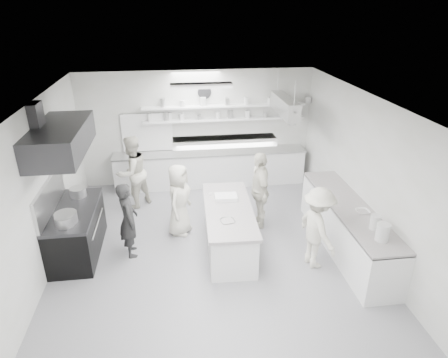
{
  "coord_description": "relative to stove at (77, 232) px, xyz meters",
  "views": [
    {
      "loc": [
        -0.63,
        -6.45,
        4.55
      ],
      "look_at": [
        0.32,
        0.6,
        1.32
      ],
      "focal_mm": 31.5,
      "sensor_mm": 36.0,
      "label": 1
    }
  ],
  "objects": [
    {
      "name": "floor",
      "position": [
        2.6,
        -0.4,
        -0.46
      ],
      "size": [
        6.0,
        7.0,
        0.02
      ],
      "primitive_type": "cube",
      "color": "gray",
      "rests_on": "ground"
    },
    {
      "name": "ceiling",
      "position": [
        2.6,
        -0.4,
        2.56
      ],
      "size": [
        6.0,
        7.0,
        0.02
      ],
      "primitive_type": "cube",
      "color": "white",
      "rests_on": "wall_back"
    },
    {
      "name": "wall_back",
      "position": [
        2.6,
        3.1,
        1.05
      ],
      "size": [
        6.0,
        0.04,
        3.0
      ],
      "primitive_type": "cube",
      "color": "silver",
      "rests_on": "floor"
    },
    {
      "name": "wall_front",
      "position": [
        2.6,
        -3.9,
        1.05
      ],
      "size": [
        6.0,
        0.04,
        3.0
      ],
      "primitive_type": "cube",
      "color": "silver",
      "rests_on": "floor"
    },
    {
      "name": "wall_left",
      "position": [
        -0.4,
        -0.4,
        1.05
      ],
      "size": [
        0.04,
        7.0,
        3.0
      ],
      "primitive_type": "cube",
      "color": "silver",
      "rests_on": "floor"
    },
    {
      "name": "wall_right",
      "position": [
        5.6,
        -0.4,
        1.05
      ],
      "size": [
        0.04,
        7.0,
        3.0
      ],
      "primitive_type": "cube",
      "color": "silver",
      "rests_on": "floor"
    },
    {
      "name": "stove",
      "position": [
        0.0,
        0.0,
        0.0
      ],
      "size": [
        0.8,
        1.8,
        0.9
      ],
      "primitive_type": "cube",
      "color": "black",
      "rests_on": "floor"
    },
    {
      "name": "exhaust_hood",
      "position": [
        0.0,
        -0.0,
        1.9
      ],
      "size": [
        0.85,
        2.0,
        0.5
      ],
      "primitive_type": "cube",
      "color": "#2C2C2F",
      "rests_on": "wall_left"
    },
    {
      "name": "back_counter",
      "position": [
        2.9,
        2.8,
        0.01
      ],
      "size": [
        5.0,
        0.6,
        0.92
      ],
      "primitive_type": "cube",
      "color": "white",
      "rests_on": "floor"
    },
    {
      "name": "shelf_lower",
      "position": [
        3.3,
        2.97,
        1.3
      ],
      "size": [
        4.2,
        0.26,
        0.04
      ],
      "primitive_type": "cube",
      "color": "white",
      "rests_on": "wall_back"
    },
    {
      "name": "shelf_upper",
      "position": [
        3.3,
        2.97,
        1.65
      ],
      "size": [
        4.2,
        0.26,
        0.04
      ],
      "primitive_type": "cube",
      "color": "white",
      "rests_on": "wall_back"
    },
    {
      "name": "pass_through_window",
      "position": [
        1.3,
        3.08,
        1.0
      ],
      "size": [
        1.3,
        0.04,
        1.0
      ],
      "primitive_type": "cube",
      "color": "black",
      "rests_on": "wall_back"
    },
    {
      "name": "wall_clock",
      "position": [
        2.8,
        3.06,
        2.0
      ],
      "size": [
        0.32,
        0.05,
        0.32
      ],
      "primitive_type": "cylinder",
      "rotation": [
        1.57,
        0.0,
        0.0
      ],
      "color": "silver",
      "rests_on": "wall_back"
    },
    {
      "name": "right_counter",
      "position": [
        5.25,
        -0.6,
        0.02
      ],
      "size": [
        0.74,
        3.3,
        0.94
      ],
      "primitive_type": "cube",
      "color": "white",
      "rests_on": "floor"
    },
    {
      "name": "pot_rack",
      "position": [
        4.6,
        2.0,
        1.85
      ],
      "size": [
        0.3,
        1.6,
        0.4
      ],
      "primitive_type": "cube",
      "color": "#B5B5B5",
      "rests_on": "ceiling"
    },
    {
      "name": "light_fixture_front",
      "position": [
        2.6,
        -2.2,
        2.49
      ],
      "size": [
        1.3,
        0.25,
        0.1
      ],
      "primitive_type": "cube",
      "color": "white",
      "rests_on": "ceiling"
    },
    {
      "name": "light_fixture_rear",
      "position": [
        2.6,
        1.4,
        2.49
      ],
      "size": [
        1.3,
        0.25,
        0.1
      ],
      "primitive_type": "cube",
      "color": "white",
      "rests_on": "ceiling"
    },
    {
      "name": "prep_island",
      "position": [
        2.95,
        -0.21,
        -0.04
      ],
      "size": [
        0.93,
        2.28,
        0.83
      ],
      "primitive_type": "cube",
      "rotation": [
        0.0,
        0.0,
        -0.04
      ],
      "color": "white",
      "rests_on": "floor"
    },
    {
      "name": "stove_pot",
      "position": [
        0.0,
        -0.49,
        0.58
      ],
      "size": [
        0.39,
        0.39,
        0.23
      ],
      "primitive_type": "cylinder",
      "color": "#B5B5B5",
      "rests_on": "stove"
    },
    {
      "name": "cook_stove",
      "position": [
        1.03,
        -0.19,
        0.31
      ],
      "size": [
        0.47,
        0.62,
        1.52
      ],
      "primitive_type": "imported",
      "rotation": [
        0.0,
        0.0,
        1.78
      ],
      "color": "black",
      "rests_on": "floor"
    },
    {
      "name": "cook_back",
      "position": [
        0.96,
        1.83,
        0.43
      ],
      "size": [
        1.08,
        1.07,
        1.76
      ],
      "primitive_type": "imported",
      "rotation": [
        0.0,
        0.0,
        -2.37
      ],
      "color": "silver",
      "rests_on": "floor"
    },
    {
      "name": "cook_island_left",
      "position": [
        2.01,
        0.47,
        0.33
      ],
      "size": [
        0.75,
        0.89,
        1.56
      ],
      "primitive_type": "imported",
      "rotation": [
        0.0,
        0.0,
        1.17
      ],
      "color": "silver",
      "rests_on": "floor"
    },
    {
      "name": "cook_island_right",
      "position": [
        3.72,
        0.53,
        0.41
      ],
      "size": [
        0.43,
        1.01,
        1.72
      ],
      "primitive_type": "imported",
      "rotation": [
        0.0,
        0.0,
        -1.56
      ],
      "color": "silver",
      "rests_on": "floor"
    },
    {
      "name": "cook_right",
      "position": [
        4.47,
        -1.01,
        0.34
      ],
      "size": [
        0.79,
        1.12,
        1.58
      ],
      "primitive_type": "imported",
      "rotation": [
        0.0,
        0.0,
        1.79
      ],
      "color": "silver",
      "rests_on": "floor"
    },
    {
      "name": "bowl_island_a",
      "position": [
        2.86,
        -0.68,
        0.41
      ],
      "size": [
        0.31,
        0.31,
        0.07
      ],
      "primitive_type": "imported",
      "rotation": [
        0.0,
        0.0,
        0.16
      ],
      "color": "#B5B5B5",
      "rests_on": "prep_island"
    },
    {
      "name": "bowl_island_b",
      "position": [
        2.72,
        0.42,
        0.41
      ],
      "size": [
        0.24,
        0.24,
        0.06
      ],
      "primitive_type": "imported",
      "rotation": [
        0.0,
        0.0,
        0.39
      ],
      "color": "white",
      "rests_on": "prep_island"
    },
    {
      "name": "bowl_right",
      "position": [
        5.38,
        -0.85,
        0.52
      ],
      "size": [
        0.26,
        0.26,
        0.06
      ],
      "primitive_type": "imported",
      "rotation": [
        0.0,
        0.0,
        0.04
      ],
      "color": "white",
      "rests_on": "right_counter"
    }
  ]
}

